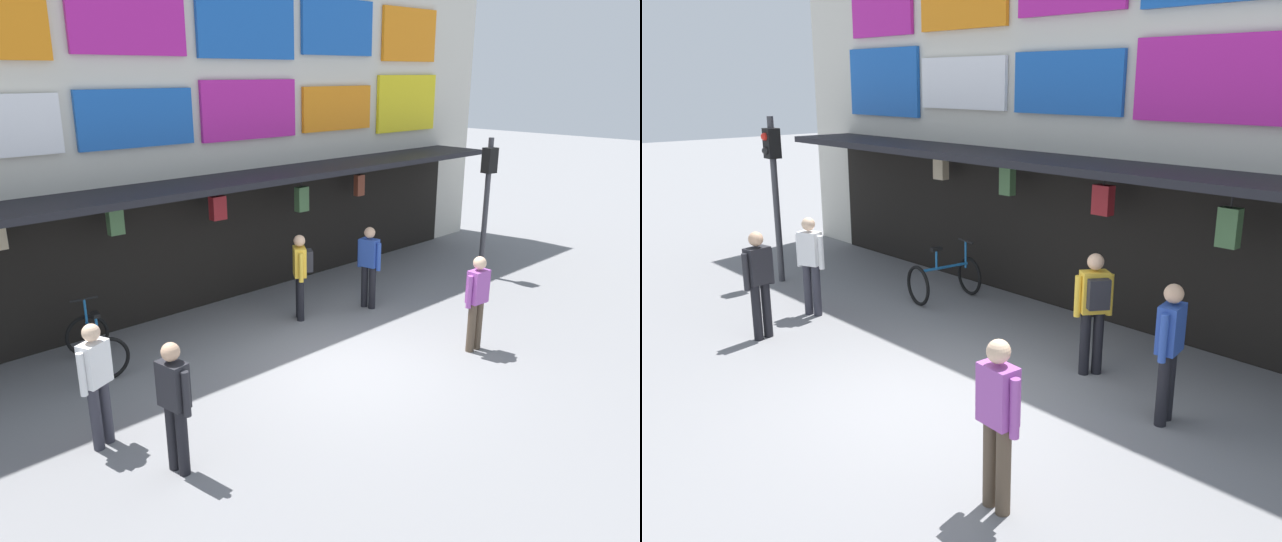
# 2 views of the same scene
# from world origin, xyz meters

# --- Properties ---
(ground_plane) EXTENTS (80.00, 80.00, 0.00)m
(ground_plane) POSITION_xyz_m (0.00, 0.00, 0.00)
(ground_plane) COLOR slate
(shopfront) EXTENTS (18.00, 2.60, 8.00)m
(shopfront) POSITION_xyz_m (-0.00, 4.57, 3.96)
(shopfront) COLOR beige
(shopfront) RESTS_ON ground
(traffic_light_far) EXTENTS (0.31, 0.34, 3.20)m
(traffic_light_far) POSITION_xyz_m (5.74, 1.20, 2.14)
(traffic_light_far) COLOR #38383D
(traffic_light_far) RESTS_ON ground
(bicycle_parked) EXTENTS (0.88, 1.25, 1.05)m
(bicycle_parked) POSITION_xyz_m (-2.89, 2.77, 0.39)
(bicycle_parked) COLOR black
(bicycle_parked) RESTS_ON ground
(pedestrian_in_white) EXTENTS (0.53, 0.25, 1.68)m
(pedestrian_in_white) POSITION_xyz_m (2.11, -1.02, 0.95)
(pedestrian_in_white) COLOR brown
(pedestrian_in_white) RESTS_ON ground
(pedestrian_in_purple) EXTENTS (0.28, 0.52, 1.68)m
(pedestrian_in_purple) POSITION_xyz_m (-3.36, -0.55, 0.95)
(pedestrian_in_purple) COLOR black
(pedestrian_in_purple) RESTS_ON ground
(pedestrian_in_yellow) EXTENTS (0.28, 0.52, 1.68)m
(pedestrian_in_yellow) POSITION_xyz_m (2.28, 1.59, 0.95)
(pedestrian_in_yellow) COLOR black
(pedestrian_in_yellow) RESTS_ON ground
(pedestrian_in_red) EXTENTS (0.47, 0.48, 1.68)m
(pedestrian_in_red) POSITION_xyz_m (0.89, 2.06, 0.98)
(pedestrian_in_red) COLOR black
(pedestrian_in_red) RESTS_ON ground
(pedestrian_in_black) EXTENTS (0.49, 0.34, 1.68)m
(pedestrian_in_black) POSITION_xyz_m (-3.79, 0.59, 0.95)
(pedestrian_in_black) COLOR #2D2D38
(pedestrian_in_black) RESTS_ON ground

